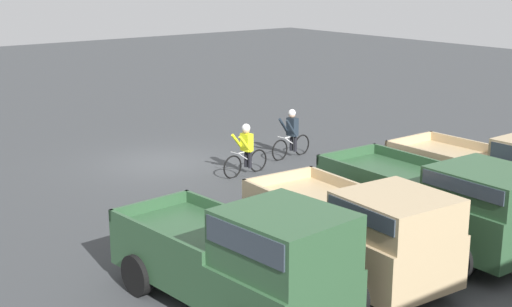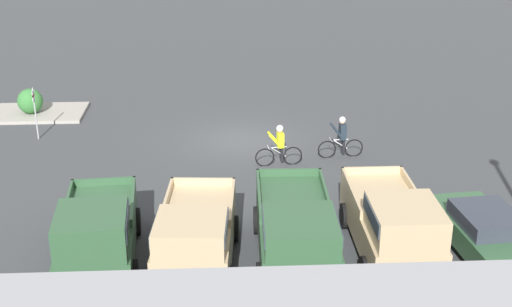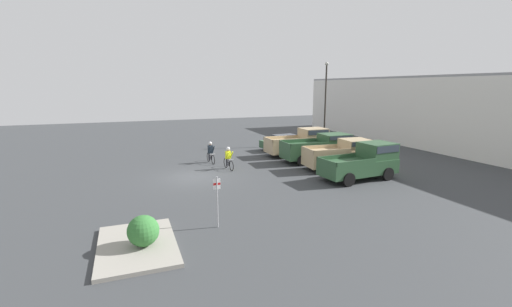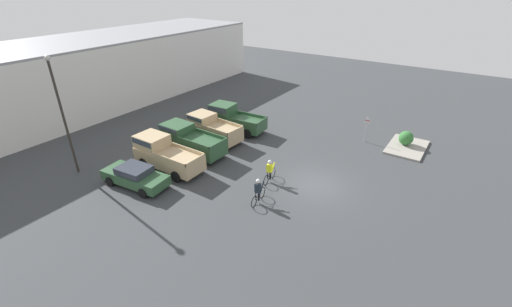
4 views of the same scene
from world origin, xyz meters
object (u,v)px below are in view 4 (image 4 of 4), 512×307
(sedan_0, at_px, (135,176))
(pickup_truck_0, at_px, (164,153))
(pickup_truck_3, at_px, (232,118))
(lamppost, at_px, (61,110))
(cyclist_0, at_px, (270,170))
(cyclist_1, at_px, (258,191))
(pickup_truck_2, at_px, (212,128))
(shrub, at_px, (406,138))
(pickup_truck_1, at_px, (189,139))
(fire_lane_sign, at_px, (367,127))

(sedan_0, distance_m, pickup_truck_0, 2.84)
(pickup_truck_3, height_order, lamppost, lamppost)
(cyclist_0, distance_m, cyclist_1, 2.60)
(pickup_truck_2, distance_m, shrub, 16.22)
(pickup_truck_2, relative_size, pickup_truck_3, 0.94)
(pickup_truck_1, distance_m, cyclist_0, 7.59)
(sedan_0, xyz_separation_m, fire_lane_sign, (15.38, -10.61, 0.64))
(sedan_0, xyz_separation_m, cyclist_0, (5.44, -7.20, 0.11))
(pickup_truck_3, bearing_deg, sedan_0, -178.39)
(sedan_0, height_order, fire_lane_sign, fire_lane_sign)
(pickup_truck_2, distance_m, cyclist_1, 10.02)
(pickup_truck_2, height_order, fire_lane_sign, fire_lane_sign)
(cyclist_0, xyz_separation_m, fire_lane_sign, (9.94, -3.41, 0.53))
(fire_lane_sign, distance_m, lamppost, 22.98)
(cyclist_0, bearing_deg, shrub, -30.60)
(pickup_truck_0, xyz_separation_m, pickup_truck_2, (5.62, 0.26, -0.07))
(cyclist_0, height_order, fire_lane_sign, fire_lane_sign)
(pickup_truck_0, bearing_deg, cyclist_0, -70.36)
(pickup_truck_2, height_order, pickup_truck_3, pickup_truck_3)
(pickup_truck_0, xyz_separation_m, fire_lane_sign, (12.58, -10.81, 0.18))
(pickup_truck_1, relative_size, cyclist_1, 3.03)
(pickup_truck_1, bearing_deg, pickup_truck_2, 1.64)
(pickup_truck_2, xyz_separation_m, cyclist_0, (-2.98, -7.66, -0.28))
(fire_lane_sign, bearing_deg, pickup_truck_3, 111.12)
(pickup_truck_3, distance_m, cyclist_1, 11.64)
(cyclist_0, relative_size, lamppost, 0.22)
(lamppost, bearing_deg, cyclist_0, -61.48)
(pickup_truck_2, relative_size, cyclist_0, 2.69)
(pickup_truck_0, distance_m, cyclist_1, 8.12)
(sedan_0, distance_m, lamppost, 6.51)
(pickup_truck_2, height_order, lamppost, lamppost)
(pickup_truck_2, relative_size, shrub, 4.26)
(pickup_truck_2, xyz_separation_m, shrub, (7.95, -14.13, -0.38))
(pickup_truck_0, distance_m, pickup_truck_1, 2.82)
(cyclist_1, distance_m, shrub, 14.62)
(pickup_truck_1, bearing_deg, cyclist_0, -91.28)
(pickup_truck_3, bearing_deg, fire_lane_sign, -68.88)
(pickup_truck_3, relative_size, fire_lane_sign, 2.34)
(pickup_truck_2, xyz_separation_m, cyclist_1, (-5.49, -8.38, -0.26))
(pickup_truck_1, height_order, pickup_truck_3, pickup_truck_3)
(cyclist_1, height_order, lamppost, lamppost)
(pickup_truck_3, bearing_deg, cyclist_1, -134.98)
(pickup_truck_1, xyz_separation_m, lamppost, (-6.78, 4.59, 3.61))
(pickup_truck_3, xyz_separation_m, cyclist_1, (-8.22, -8.23, -0.33))
(pickup_truck_0, relative_size, lamppost, 0.65)
(pickup_truck_3, bearing_deg, lamppost, 159.31)
(pickup_truck_0, relative_size, fire_lane_sign, 2.40)
(cyclist_0, height_order, cyclist_1, cyclist_1)
(pickup_truck_2, bearing_deg, cyclist_1, -123.22)
(pickup_truck_2, relative_size, cyclist_1, 2.69)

